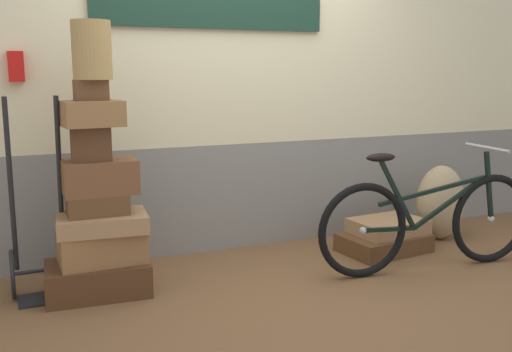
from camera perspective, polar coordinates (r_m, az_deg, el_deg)
The scene contains 16 objects.
ground at distance 4.22m, azimuth 2.32°, elevation -10.12°, with size 10.25×5.20×0.06m, color brown.
station_building at distance 4.74m, azimuth -2.02°, elevation 8.72°, with size 8.25×0.74×2.62m.
suitcase_0 at distance 4.00m, azimuth -15.19°, elevation -9.62°, with size 0.65×0.42×0.21m, color #4C2D19.
suitcase_1 at distance 3.96m, azimuth -14.84°, elevation -6.60°, with size 0.54×0.37×0.21m, color olive.
suitcase_2 at distance 3.90m, azimuth -14.78°, elevation -4.41°, with size 0.56×0.38×0.11m, color #9E754C.
suitcase_3 at distance 3.88m, azimuth -15.23°, elevation -2.67°, with size 0.38×0.25×0.13m, color brown.
suitcase_4 at distance 3.88m, azimuth -15.03°, elevation -0.04°, with size 0.46×0.31×0.22m, color brown.
suitcase_5 at distance 3.81m, azimuth -15.84°, elevation 3.06°, with size 0.24×0.17×0.22m, color #4C2D19.
suitcase_6 at distance 3.78m, azimuth -15.68°, elevation 5.89°, with size 0.36×0.26×0.16m, color olive.
suitcase_7 at distance 3.80m, azimuth -15.83°, elevation 8.07°, with size 0.20×0.14×0.13m, color brown.
suitcase_8 at distance 4.85m, azimuth 12.38°, elevation -6.40°, with size 0.68×0.45×0.14m, color brown.
suitcase_9 at distance 4.86m, azimuth 12.76°, elevation -4.80°, with size 0.56×0.41×0.11m, color #9E754C.
wicker_basket at distance 3.80m, azimuth -15.75°, elevation 11.75°, with size 0.24×0.24×0.36m, color #A8844C.
luggage_trolley at distance 4.04m, azimuth -20.31°, elevation -6.97°, with size 0.38×0.38×1.29m.
burlap_sack at distance 5.28m, azimuth 17.55°, elevation -2.47°, with size 0.43×0.36×0.64m, color tan.
bicycle at distance 4.42m, azimuth 16.54°, elevation -4.28°, with size 1.75×0.46×0.90m.
Camera 1 is at (-1.75, -3.55, 1.44)m, focal length 40.94 mm.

